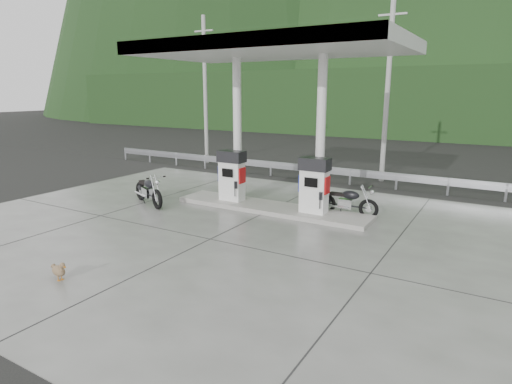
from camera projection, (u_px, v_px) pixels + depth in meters
The scene contains 17 objects.
ground at pixel (230, 230), 12.75m from camera, with size 160.00×160.00×0.00m, color black.
forecourt_apron at pixel (230, 230), 12.74m from camera, with size 18.00×14.00×0.02m, color #61615C.
pump_island at pixel (271, 208), 14.82m from camera, with size 7.00×1.40×0.15m, color gray.
gas_pump_left at pixel (232, 176), 15.39m from camera, with size 0.95×0.55×1.80m, color white, non-canonical shape.
gas_pump_right at pixel (314, 185), 13.80m from camera, with size 0.95×0.55×1.80m, color white, non-canonical shape.
canopy_column_left at pixel (237, 130), 15.35m from camera, with size 0.30×0.30×5.00m, color white.
canopy_column_right at pixel (321, 135), 13.77m from camera, with size 0.30×0.30×5.00m, color white.
canopy_roof at pixel (272, 48), 13.60m from camera, with size 8.50×5.00×0.40m, color white.
guardrail at pixel (329, 167), 19.29m from camera, with size 26.00×0.16×1.42m, color #999AA0, non-canonical shape.
road at pixel (353, 170), 22.38m from camera, with size 60.00×7.00×0.01m, color black.
utility_pole_a at pixel (205, 92), 23.74m from camera, with size 0.22×0.22×8.00m, color gray.
utility_pole_b at pixel (387, 92), 18.80m from camera, with size 0.22×0.22×8.00m, color gray.
tree_band at pixel (422, 103), 37.19m from camera, with size 80.00×6.00×6.00m, color black.
forested_hills at pixel (457, 119), 63.02m from camera, with size 100.00×40.00×140.00m, color black, non-canonical shape.
motorcycle_left at pixel (148, 191), 15.46m from camera, with size 2.11×0.67×1.00m, color black, non-canonical shape.
motorcycle_right at pixel (347, 202), 14.08m from camera, with size 1.94×0.61×0.92m, color black, non-canonical shape.
duck at pixel (59, 271), 9.32m from camera, with size 0.54×0.15×0.39m, color brown, non-canonical shape.
Camera 1 is at (6.83, -10.07, 4.04)m, focal length 30.00 mm.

